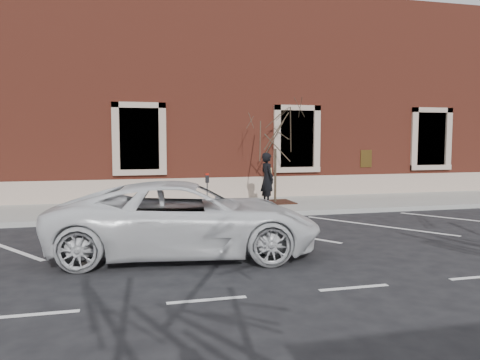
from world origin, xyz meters
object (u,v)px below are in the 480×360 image
object	(u,v)px
man	(267,179)
white_truck	(186,218)
parking_meter	(207,185)
sapling	(276,134)

from	to	relation	value
man	white_truck	world-z (taller)	man
parking_meter	white_truck	size ratio (longest dim) A/B	0.22
sapling	white_truck	bearing A→B (deg)	-122.82
man	white_truck	xyz separation A→B (m)	(-3.48, -5.55, -0.28)
man	parking_meter	size ratio (longest dim) A/B	1.49
man	sapling	world-z (taller)	sapling
man	white_truck	distance (m)	6.55
sapling	white_truck	xyz separation A→B (m)	(-3.96, -6.13, -1.81)
man	parking_meter	world-z (taller)	man
sapling	white_truck	world-z (taller)	sapling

